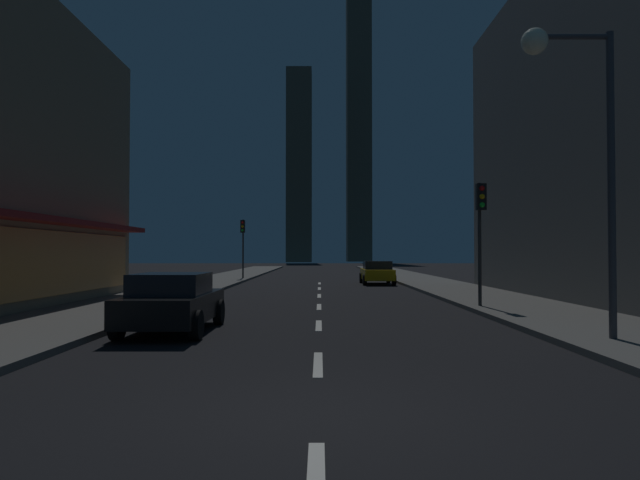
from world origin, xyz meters
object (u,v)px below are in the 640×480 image
car_parked_near (173,302)px  traffic_light_far_left (243,236)px  car_parked_far (378,272)px  traffic_light_near_right (481,216)px  street_lamp_right (573,106)px  fire_hydrant_far_left (201,283)px

car_parked_near → traffic_light_far_left: bearing=94.1°
car_parked_far → traffic_light_far_left: traffic_light_far_left is taller
traffic_light_far_left → traffic_light_near_right: bearing=-62.5°
traffic_light_near_right → traffic_light_far_left: 23.85m
traffic_light_near_right → street_lamp_right: 7.48m
car_parked_far → street_lamp_right: 23.75m
fire_hydrant_far_left → traffic_light_near_right: traffic_light_near_right is taller
car_parked_far → traffic_light_near_right: traffic_light_near_right is taller
car_parked_near → traffic_light_near_right: bearing=29.8°
fire_hydrant_far_left → street_lamp_right: street_lamp_right is taller
street_lamp_right → car_parked_near: bearing=167.3°
traffic_light_far_left → street_lamp_right: size_ratio=0.64×
traffic_light_near_right → traffic_light_far_left: same height
car_parked_near → street_lamp_right: 10.17m
car_parked_far → fire_hydrant_far_left: 11.96m
traffic_light_near_right → street_lamp_right: size_ratio=0.64×
car_parked_near → fire_hydrant_far_left: 14.18m
car_parked_near → traffic_light_near_right: (9.10, 5.21, 2.45)m
fire_hydrant_far_left → traffic_light_far_left: 12.69m
street_lamp_right → car_parked_far: bearing=94.4°
car_parked_near → car_parked_far: (7.20, 21.25, 0.00)m
car_parked_near → traffic_light_far_left: traffic_light_far_left is taller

